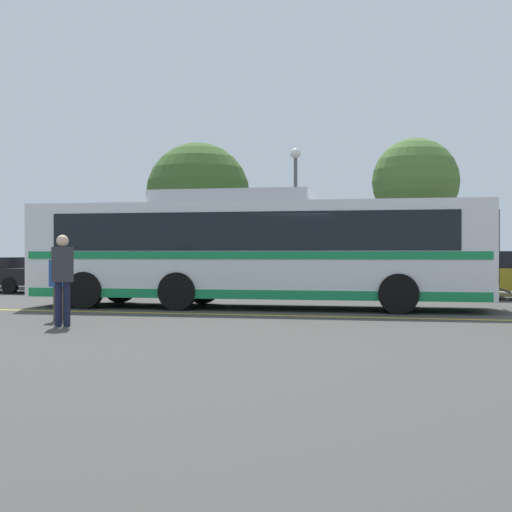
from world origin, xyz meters
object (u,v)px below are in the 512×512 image
object	(u,v)px
transit_bus	(255,248)
pedestrian_0	(63,274)
tree_1	(198,195)
parked_car_3	(507,275)
pedestrian_1	(59,281)
tree_0	(416,182)
street_lamp	(296,196)
parked_car_2	(309,275)
parked_car_1	(126,274)

from	to	relation	value
transit_bus	pedestrian_0	world-z (taller)	transit_bus
pedestrian_0	tree_1	size ratio (longest dim) A/B	0.29
parked_car_3	pedestrian_1	distance (m)	14.55
tree_0	street_lamp	bearing A→B (deg)	-171.52
tree_0	parked_car_2	bearing A→B (deg)	-138.86
parked_car_1	parked_car_2	bearing A→B (deg)	-94.50
tree_1	tree_0	bearing A→B (deg)	-16.75
parked_car_3	street_lamp	distance (m)	8.41
tree_1	parked_car_3	bearing A→B (deg)	-26.06
parked_car_3	street_lamp	world-z (taller)	street_lamp
transit_bus	tree_1	bearing A→B (deg)	-157.08
parked_car_2	tree_1	world-z (taller)	tree_1
street_lamp	pedestrian_1	bearing A→B (deg)	-103.97
parked_car_1	parked_car_3	bearing A→B (deg)	-94.95
street_lamp	tree_1	world-z (taller)	tree_1
transit_bus	tree_1	world-z (taller)	tree_1
parked_car_1	pedestrian_0	bearing A→B (deg)	-166.89
transit_bus	parked_car_3	distance (m)	9.03
parked_car_3	tree_1	distance (m)	14.35
parked_car_1	pedestrian_0	distance (m)	11.83
street_lamp	tree_0	xyz separation A→B (m)	(4.50, 0.67, 0.51)
parked_car_3	tree_1	world-z (taller)	tree_1
pedestrian_0	tree_1	bearing A→B (deg)	-102.54
pedestrian_1	tree_0	bearing A→B (deg)	159.32
pedestrian_0	street_lamp	distance (m)	14.17
transit_bus	pedestrian_1	distance (m)	5.73
tree_1	parked_car_1	bearing A→B (deg)	-98.28
parked_car_1	parked_car_2	distance (m)	6.88
tree_0	tree_1	bearing A→B (deg)	163.25
pedestrian_1	tree_1	distance (m)	16.56
parked_car_1	pedestrian_1	size ratio (longest dim) A/B	2.85
parked_car_3	parked_car_1	bearing A→B (deg)	-91.73
transit_bus	parked_car_3	xyz separation A→B (m)	(7.14, 5.47, -0.86)
parked_car_1	tree_0	distance (m)	11.46
pedestrian_0	pedestrian_1	world-z (taller)	pedestrian_0
parked_car_3	tree_1	xyz separation A→B (m)	(-12.54, 6.13, 3.34)
parked_car_2	parked_car_3	xyz separation A→B (m)	(6.53, -0.12, 0.05)
parked_car_1	parked_car_3	size ratio (longest dim) A/B	1.01
parked_car_3	tree_0	size ratio (longest dim) A/B	0.75
parked_car_1	parked_car_3	world-z (taller)	parked_car_3
parked_car_3	street_lamp	xyz separation A→B (m)	(-7.45, 2.58, 2.91)
parked_car_2	parked_car_1	bearing A→B (deg)	-93.03
parked_car_2	pedestrian_1	bearing A→B (deg)	-24.71
transit_bus	parked_car_1	distance (m)	8.46
pedestrian_0	pedestrian_1	bearing A→B (deg)	-79.48
parked_car_2	street_lamp	bearing A→B (deg)	-162.35
parked_car_1	parked_car_3	distance (m)	13.41
transit_bus	pedestrian_0	size ratio (longest dim) A/B	6.79
parked_car_3	pedestrian_0	bearing A→B (deg)	-42.66
pedestrian_1	street_lamp	distance (m)	13.25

